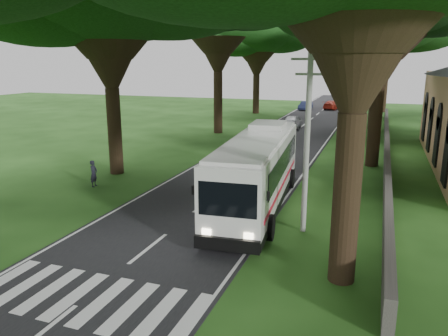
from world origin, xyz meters
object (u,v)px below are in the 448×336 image
object	(u,v)px
distant_car_a	(293,121)
distant_car_c	(333,105)
coach_bus	(258,170)
pedestrian	(94,174)
distant_car_b	(306,106)
pole_far	(359,86)
pole_mid	(346,99)
pole_near	(307,138)

from	to	relation	value
distant_car_a	distant_car_c	world-z (taller)	distant_car_a
coach_bus	pedestrian	distance (m)	10.24
distant_car_b	pole_far	bearing A→B (deg)	-41.30
distant_car_a	pedestrian	world-z (taller)	pedestrian
pole_mid	distant_car_c	bearing A→B (deg)	97.79
pole_near	pole_mid	world-z (taller)	same
coach_bus	pole_far	bearing A→B (deg)	80.74
pole_mid	distant_car_a	size ratio (longest dim) A/B	1.87
coach_bus	distant_car_c	world-z (taller)	coach_bus
pole_near	distant_car_a	bearing A→B (deg)	102.00
pole_mid	distant_car_a	bearing A→B (deg)	123.15
distant_car_b	pedestrian	xyz separation A→B (m)	(-4.96, -45.76, 0.12)
pole_far	coach_bus	world-z (taller)	pole_far
distant_car_b	distant_car_c	xyz separation A→B (m)	(3.82, 2.13, 0.03)
coach_bus	distant_car_b	bearing A→B (deg)	91.49
pole_near	pole_mid	size ratio (longest dim) A/B	1.00
distant_car_a	distant_car_c	distance (m)	21.14
pole_mid	distant_car_a	xyz separation A→B (m)	(-6.30, 9.65, -3.42)
distant_car_a	coach_bus	bearing A→B (deg)	94.03
distant_car_b	distant_car_c	bearing A→B (deg)	34.70
distant_car_c	pedestrian	xyz separation A→B (m)	(-8.78, -47.89, 0.09)
pedestrian	distant_car_c	bearing A→B (deg)	-15.95
distant_car_a	pedestrian	bearing A→B (deg)	72.73
distant_car_c	pole_near	bearing A→B (deg)	107.16
coach_bus	distant_car_a	world-z (taller)	coach_bus
pole_mid	pole_far	size ratio (longest dim) A/B	1.00
pole_near	distant_car_c	world-z (taller)	pole_near
coach_bus	pedestrian	xyz separation A→B (m)	(-10.17, 0.26, -1.17)
pole_mid	distant_car_c	distance (m)	31.17
pole_far	distant_car_b	distance (m)	12.24
coach_bus	distant_car_a	size ratio (longest dim) A/B	2.93
pole_far	distant_car_a	world-z (taller)	pole_far
pole_near	pedestrian	size ratio (longest dim) A/B	5.03
pole_near	distant_car_a	size ratio (longest dim) A/B	1.87
distant_car_c	pedestrian	bearing A→B (deg)	92.04
distant_car_a	distant_car_b	world-z (taller)	distant_car_a
pole_near	pole_far	size ratio (longest dim) A/B	1.00
pole_mid	coach_bus	xyz separation A→B (m)	(-2.81, -17.47, -2.22)
pole_near	pole_far	bearing A→B (deg)	90.00
pole_near	distant_car_b	size ratio (longest dim) A/B	2.05
pole_near	pole_far	xyz separation A→B (m)	(0.00, 40.00, 0.00)
distant_car_a	distant_car_c	xyz separation A→B (m)	(2.10, 21.04, -0.05)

